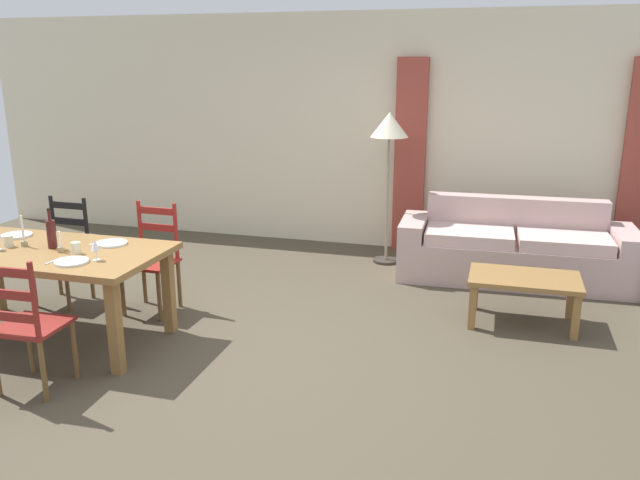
{
  "coord_description": "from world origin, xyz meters",
  "views": [
    {
      "loc": [
        1.77,
        -4.09,
        2.14
      ],
      "look_at": [
        0.4,
        0.69,
        0.75
      ],
      "focal_mm": 35.72,
      "sensor_mm": 36.0,
      "label": 1
    }
  ],
  "objects_px": {
    "wine_bottle": "(51,233)",
    "couch": "(514,251)",
    "dining_chair_near_right": "(26,325)",
    "coffee_cup_primary": "(76,248)",
    "dining_chair_far_right": "(153,258)",
    "dining_chair_far_left": "(64,251)",
    "wine_glass_near_right": "(95,246)",
    "coffee_cup_secondary": "(9,241)",
    "standing_lamp": "(389,134)",
    "dining_table": "(44,259)",
    "coffee_table": "(524,284)"
  },
  "relations": [
    {
      "from": "dining_chair_far_right",
      "to": "couch",
      "type": "bearing_deg",
      "value": 29.97
    },
    {
      "from": "dining_table",
      "to": "dining_chair_near_right",
      "type": "relative_size",
      "value": 1.98
    },
    {
      "from": "dining_table",
      "to": "coffee_cup_primary",
      "type": "xyz_separation_m",
      "value": [
        0.34,
        -0.04,
        0.13
      ]
    },
    {
      "from": "dining_chair_far_right",
      "to": "wine_glass_near_right",
      "type": "distance_m",
      "value": 1.02
    },
    {
      "from": "dining_table",
      "to": "coffee_cup_primary",
      "type": "bearing_deg",
      "value": -7.51
    },
    {
      "from": "coffee_cup_secondary",
      "to": "coffee_table",
      "type": "bearing_deg",
      "value": 19.35
    },
    {
      "from": "coffee_cup_secondary",
      "to": "standing_lamp",
      "type": "relative_size",
      "value": 0.05
    },
    {
      "from": "dining_chair_far_right",
      "to": "wine_glass_near_right",
      "type": "relative_size",
      "value": 5.96
    },
    {
      "from": "wine_bottle",
      "to": "coffee_cup_secondary",
      "type": "distance_m",
      "value": 0.37
    },
    {
      "from": "dining_chair_far_right",
      "to": "wine_glass_near_right",
      "type": "bearing_deg",
      "value": -83.43
    },
    {
      "from": "dining_chair_far_left",
      "to": "couch",
      "type": "relative_size",
      "value": 0.42
    },
    {
      "from": "coffee_cup_primary",
      "to": "couch",
      "type": "xyz_separation_m",
      "value": [
        3.22,
        2.61,
        -0.5
      ]
    },
    {
      "from": "dining_table",
      "to": "couch",
      "type": "bearing_deg",
      "value": 35.76
    },
    {
      "from": "wine_glass_near_right",
      "to": "coffee_cup_primary",
      "type": "xyz_separation_m",
      "value": [
        -0.25,
        0.1,
        -0.07
      ]
    },
    {
      "from": "coffee_cup_primary",
      "to": "couch",
      "type": "height_order",
      "value": "coffee_cup_primary"
    },
    {
      "from": "coffee_cup_secondary",
      "to": "wine_glass_near_right",
      "type": "bearing_deg",
      "value": -8.04
    },
    {
      "from": "wine_bottle",
      "to": "coffee_cup_primary",
      "type": "relative_size",
      "value": 3.51
    },
    {
      "from": "dining_table",
      "to": "dining_chair_far_left",
      "type": "distance_m",
      "value": 0.89
    },
    {
      "from": "wine_bottle",
      "to": "standing_lamp",
      "type": "bearing_deg",
      "value": 51.65
    },
    {
      "from": "dining_chair_near_right",
      "to": "coffee_cup_primary",
      "type": "distance_m",
      "value": 0.78
    },
    {
      "from": "dining_chair_far_right",
      "to": "wine_bottle",
      "type": "relative_size",
      "value": 3.04
    },
    {
      "from": "coffee_cup_primary",
      "to": "dining_table",
      "type": "bearing_deg",
      "value": 172.49
    },
    {
      "from": "wine_bottle",
      "to": "dining_table",
      "type": "bearing_deg",
      "value": -150.83
    },
    {
      "from": "dining_table",
      "to": "dining_chair_far_right",
      "type": "relative_size",
      "value": 1.98
    },
    {
      "from": "dining_table",
      "to": "coffee_cup_secondary",
      "type": "bearing_deg",
      "value": -174.85
    },
    {
      "from": "dining_table",
      "to": "dining_chair_far_left",
      "type": "bearing_deg",
      "value": 118.67
    },
    {
      "from": "couch",
      "to": "wine_glass_near_right",
      "type": "bearing_deg",
      "value": -137.64
    },
    {
      "from": "dining_chair_far_left",
      "to": "dining_chair_far_right",
      "type": "distance_m",
      "value": 0.89
    },
    {
      "from": "dining_chair_far_right",
      "to": "wine_bottle",
      "type": "xyz_separation_m",
      "value": [
        -0.41,
        -0.75,
        0.39
      ]
    },
    {
      "from": "dining_chair_far_left",
      "to": "wine_bottle",
      "type": "xyz_separation_m",
      "value": [
        0.48,
        -0.72,
        0.39
      ]
    },
    {
      "from": "coffee_cup_secondary",
      "to": "dining_chair_far_left",
      "type": "bearing_deg",
      "value": 99.4
    },
    {
      "from": "dining_chair_far_left",
      "to": "coffee_table",
      "type": "height_order",
      "value": "dining_chair_far_left"
    },
    {
      "from": "dining_table",
      "to": "coffee_cup_secondary",
      "type": "relative_size",
      "value": 21.11
    },
    {
      "from": "wine_glass_near_right",
      "to": "standing_lamp",
      "type": "xyz_separation_m",
      "value": [
        1.63,
        2.9,
        0.55
      ]
    },
    {
      "from": "dining_chair_far_left",
      "to": "wine_glass_near_right",
      "type": "xyz_separation_m",
      "value": [
        1.0,
        -0.91,
        0.38
      ]
    },
    {
      "from": "wine_glass_near_right",
      "to": "coffee_cup_secondary",
      "type": "xyz_separation_m",
      "value": [
        -0.87,
        0.12,
        -0.07
      ]
    },
    {
      "from": "dining_table",
      "to": "coffee_table",
      "type": "height_order",
      "value": "dining_table"
    },
    {
      "from": "dining_chair_far_left",
      "to": "wine_bottle",
      "type": "height_order",
      "value": "wine_bottle"
    },
    {
      "from": "wine_bottle",
      "to": "couch",
      "type": "bearing_deg",
      "value": 35.88
    },
    {
      "from": "dining_chair_near_right",
      "to": "dining_chair_far_right",
      "type": "bearing_deg",
      "value": 88.66
    },
    {
      "from": "coffee_cup_secondary",
      "to": "dining_chair_far_right",
      "type": "bearing_deg",
      "value": 46.78
    },
    {
      "from": "dining_chair_near_right",
      "to": "coffee_table",
      "type": "bearing_deg",
      "value": 33.42
    },
    {
      "from": "dining_chair_far_right",
      "to": "coffee_cup_primary",
      "type": "xyz_separation_m",
      "value": [
        -0.14,
        -0.83,
        0.32
      ]
    },
    {
      "from": "coffee_cup_secondary",
      "to": "couch",
      "type": "height_order",
      "value": "coffee_cup_secondary"
    },
    {
      "from": "dining_chair_near_right",
      "to": "wine_glass_near_right",
      "type": "bearing_deg",
      "value": 76.65
    },
    {
      "from": "dining_chair_far_left",
      "to": "wine_glass_near_right",
      "type": "bearing_deg",
      "value": -42.23
    },
    {
      "from": "dining_chair_near_right",
      "to": "dining_chair_far_left",
      "type": "relative_size",
      "value": 1.0
    },
    {
      "from": "dining_chair_near_right",
      "to": "wine_glass_near_right",
      "type": "xyz_separation_m",
      "value": [
        0.14,
        0.61,
        0.38
      ]
    },
    {
      "from": "wine_glass_near_right",
      "to": "standing_lamp",
      "type": "bearing_deg",
      "value": 60.69
    },
    {
      "from": "dining_chair_far_left",
      "to": "coffee_cup_secondary",
      "type": "relative_size",
      "value": 10.67
    }
  ]
}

